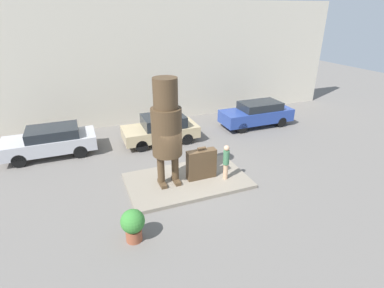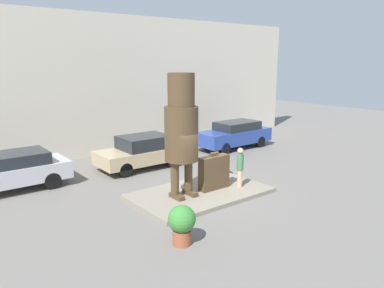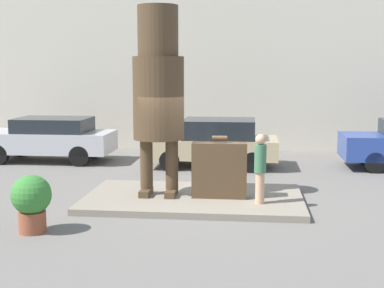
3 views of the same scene
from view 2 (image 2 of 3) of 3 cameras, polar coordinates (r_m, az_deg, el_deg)
name	(u,v)px [view 2 (image 2 of 3)]	position (r m, az deg, el deg)	size (l,w,h in m)	color
ground_plane	(200,195)	(14.27, 1.22, -7.77)	(60.00, 60.00, 0.00)	slate
pedestal	(200,193)	(14.25, 1.22, -7.50)	(5.12, 3.06, 0.15)	gray
building_backdrop	(100,86)	(20.59, -13.80, 8.64)	(28.00, 0.60, 7.36)	beige
statue_figure	(181,126)	(13.09, -1.62, 2.76)	(1.20, 1.20, 4.42)	#4C3823
giant_suitcase	(214,172)	(14.33, 3.37, -4.34)	(1.27, 0.39, 1.46)	#4C3823
tourist	(240,166)	(14.57, 7.33, -3.30)	(0.27, 0.27, 1.56)	tan
parked_car_silver	(10,171)	(16.16, -25.94, -3.66)	(4.39, 1.83, 1.48)	#B7B7BC
parked_car_tan	(142,151)	(17.75, -7.66, -1.10)	(4.09, 1.89, 1.53)	tan
parked_car_blue	(235,134)	(21.74, 6.53, 1.51)	(4.55, 1.73, 1.54)	#284293
planter_pot	(182,223)	(10.44, -1.56, -11.89)	(0.77, 0.77, 1.13)	brown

